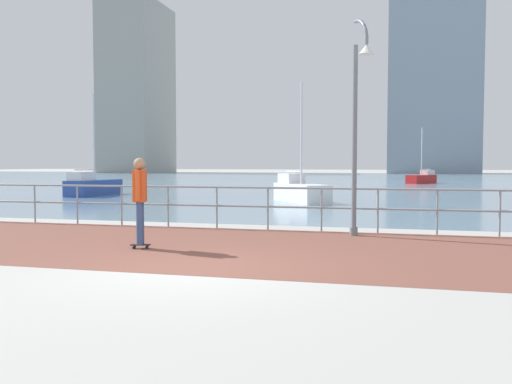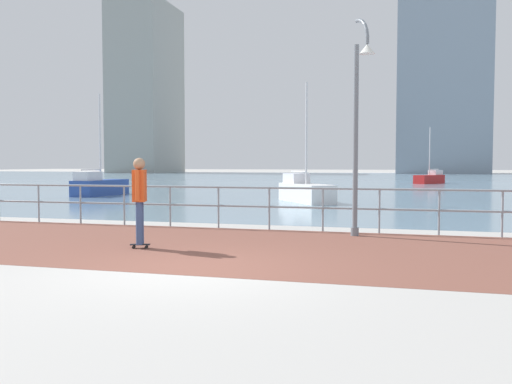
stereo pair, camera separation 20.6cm
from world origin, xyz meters
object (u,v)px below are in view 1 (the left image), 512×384
object	(u,v)px
sailboat_blue	(93,186)
sailboat_teal	(422,178)
lamppost	(358,117)
skateboarder	(140,194)
sailboat_red	(300,191)

from	to	relation	value
sailboat_blue	sailboat_teal	world-z (taller)	sailboat_blue
lamppost	sailboat_teal	world-z (taller)	lamppost
lamppost	sailboat_blue	bearing A→B (deg)	138.72
skateboarder	sailboat_red	world-z (taller)	sailboat_red
skateboarder	sailboat_blue	size ratio (longest dim) A/B	0.33
lamppost	sailboat_blue	xyz separation A→B (m)	(-14.87, 13.06, -2.30)
sailboat_red	sailboat_blue	distance (m)	11.83
sailboat_blue	sailboat_teal	size ratio (longest dim) A/B	1.13
sailboat_red	sailboat_blue	size ratio (longest dim) A/B	0.97
sailboat_teal	sailboat_red	bearing A→B (deg)	-104.84
lamppost	sailboat_teal	xyz separation A→B (m)	(3.44, 36.13, -2.36)
sailboat_blue	lamppost	bearing A→B (deg)	-41.28
skateboarder	sailboat_teal	distance (m)	39.81
skateboarder	sailboat_teal	world-z (taller)	sailboat_teal
skateboarder	sailboat_blue	world-z (taller)	sailboat_blue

